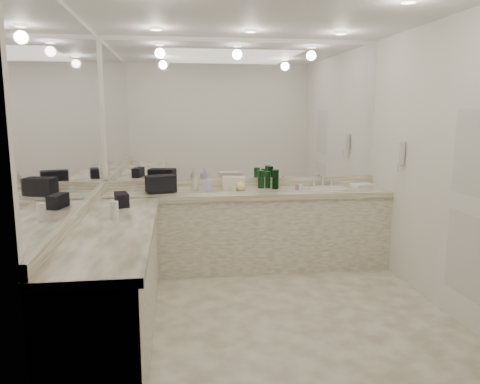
{
  "coord_description": "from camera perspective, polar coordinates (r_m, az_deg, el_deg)",
  "views": [
    {
      "loc": [
        -0.78,
        -3.95,
        1.78
      ],
      "look_at": [
        -0.19,
        0.4,
        1.02
      ],
      "focal_mm": 35.0,
      "sensor_mm": 36.0,
      "label": 1
    }
  ],
  "objects": [
    {
      "name": "floor",
      "position": [
        4.4,
        3.21,
        -14.1
      ],
      "size": [
        3.2,
        3.2,
        0.0
      ],
      "primitive_type": "plane",
      "color": "beige",
      "rests_on": "ground"
    },
    {
      "name": "ceiling",
      "position": [
        4.11,
        3.58,
        21.29
      ],
      "size": [
        3.2,
        3.2,
        0.0
      ],
      "primitive_type": "plane",
      "color": "white",
      "rests_on": "floor"
    },
    {
      "name": "wall_back",
      "position": [
        5.52,
        0.38,
        4.81
      ],
      "size": [
        3.2,
        0.02,
        2.6
      ],
      "primitive_type": "cube",
      "color": "white",
      "rests_on": "floor"
    },
    {
      "name": "wall_left",
      "position": [
        4.06,
        -19.38,
        2.43
      ],
      "size": [
        0.02,
        3.0,
        2.6
      ],
      "primitive_type": "cube",
      "color": "white",
      "rests_on": "floor"
    },
    {
      "name": "wall_right",
      "position": [
        4.63,
        23.22,
        3.05
      ],
      "size": [
        0.02,
        3.0,
        2.6
      ],
      "primitive_type": "cube",
      "color": "white",
      "rests_on": "floor"
    },
    {
      "name": "vanity_back_base",
      "position": [
        5.38,
        0.82,
        -4.85
      ],
      "size": [
        3.2,
        0.6,
        0.84
      ],
      "primitive_type": "cube",
      "color": "silver",
      "rests_on": "floor"
    },
    {
      "name": "vanity_back_top",
      "position": [
        5.28,
        0.85,
        -0.14
      ],
      "size": [
        3.2,
        0.64,
        0.06
      ],
      "primitive_type": "cube",
      "color": "beige",
      "rests_on": "vanity_back_base"
    },
    {
      "name": "vanity_left_base",
      "position": [
        3.93,
        -15.15,
        -10.84
      ],
      "size": [
        0.6,
        2.4,
        0.84
      ],
      "primitive_type": "cube",
      "color": "silver",
      "rests_on": "floor"
    },
    {
      "name": "vanity_left_top",
      "position": [
        3.79,
        -15.31,
        -4.46
      ],
      "size": [
        0.64,
        2.42,
        0.06
      ],
      "primitive_type": "cube",
      "color": "beige",
      "rests_on": "vanity_left_base"
    },
    {
      "name": "backsplash_back",
      "position": [
        5.55,
        0.4,
        1.18
      ],
      "size": [
        3.2,
        0.04,
        0.1
      ],
      "primitive_type": "cube",
      "color": "beige",
      "rests_on": "vanity_back_top"
    },
    {
      "name": "backsplash_left",
      "position": [
        4.11,
        -18.83,
        -2.4
      ],
      "size": [
        0.04,
        3.0,
        0.1
      ],
      "primitive_type": "cube",
      "color": "beige",
      "rests_on": "vanity_left_top"
    },
    {
      "name": "mirror_back",
      "position": [
        5.49,
        0.4,
        9.74
      ],
      "size": [
        3.12,
        0.01,
        1.55
      ],
      "primitive_type": "cube",
      "color": "white",
      "rests_on": "wall_back"
    },
    {
      "name": "mirror_left",
      "position": [
        4.03,
        -19.6,
        9.15
      ],
      "size": [
        0.01,
        2.92,
        1.55
      ],
      "primitive_type": "cube",
      "color": "white",
      "rests_on": "wall_left"
    },
    {
      "name": "sink",
      "position": [
        5.5,
        10.66,
        0.36
      ],
      "size": [
        0.44,
        0.44,
        0.03
      ],
      "primitive_type": "cylinder",
      "color": "white",
      "rests_on": "vanity_back_top"
    },
    {
      "name": "faucet",
      "position": [
        5.69,
        10.02,
        1.45
      ],
      "size": [
        0.24,
        0.16,
        0.14
      ],
      "primitive_type": "cube",
      "color": "silver",
      "rests_on": "vanity_back_top"
    },
    {
      "name": "wall_phone",
      "position": [
        5.22,
        18.9,
        4.54
      ],
      "size": [
        0.06,
        0.1,
        0.24
      ],
      "primitive_type": "cube",
      "color": "white",
      "rests_on": "wall_right"
    },
    {
      "name": "door",
      "position": [
        4.24,
        26.28,
        -1.15
      ],
      "size": [
        0.02,
        0.82,
        2.1
      ],
      "primitive_type": "cube",
      "color": "white",
      "rests_on": "wall_right"
    },
    {
      "name": "black_toiletry_bag",
      "position": [
        5.2,
        -9.63,
        0.9
      ],
      "size": [
        0.35,
        0.27,
        0.18
      ],
      "primitive_type": "cube",
      "rotation": [
        0.0,
        0.0,
        0.25
      ],
      "color": "black",
      "rests_on": "vanity_back_top"
    },
    {
      "name": "black_bag_spill",
      "position": [
        4.54,
        -14.22,
        -0.85
      ],
      "size": [
        0.16,
        0.26,
        0.13
      ],
      "primitive_type": "cube",
      "rotation": [
        0.0,
        0.0,
        0.24
      ],
      "color": "black",
      "rests_on": "vanity_left_top"
    },
    {
      "name": "cream_cosmetic_case",
      "position": [
        5.32,
        -0.75,
        1.08
      ],
      "size": [
        0.27,
        0.19,
        0.15
      ],
      "primitive_type": "cube",
      "rotation": [
        0.0,
        0.0,
        -0.12
      ],
      "color": "silver",
      "rests_on": "vanity_back_top"
    },
    {
      "name": "hand_towel",
      "position": [
        5.69,
        14.72,
        0.78
      ],
      "size": [
        0.28,
        0.21,
        0.04
      ],
      "primitive_type": "cube",
      "rotation": [
        0.0,
        0.0,
        0.21
      ],
      "color": "white",
      "rests_on": "vanity_back_top"
    },
    {
      "name": "lotion_left",
      "position": [
        4.0,
        -15.08,
        -2.09
      ],
      "size": [
        0.07,
        0.07,
        0.16
      ],
      "primitive_type": "cylinder",
      "color": "white",
      "rests_on": "vanity_left_top"
    },
    {
      "name": "soap_bottle_a",
      "position": [
        5.28,
        -5.51,
        1.21
      ],
      "size": [
        0.08,
        0.08,
        0.19
      ],
      "primitive_type": "imported",
      "rotation": [
        0.0,
        0.0,
        0.09
      ],
      "color": "beige",
      "rests_on": "vanity_back_top"
    },
    {
      "name": "soap_bottle_b",
      "position": [
        5.23,
        -3.97,
        1.15
      ],
      "size": [
        0.11,
        0.11,
        0.19
      ],
      "primitive_type": "imported",
      "rotation": [
        0.0,
        0.0,
        -0.27
      ],
      "color": "silver",
      "rests_on": "vanity_back_top"
    },
    {
      "name": "soap_bottle_c",
      "position": [
        5.26,
        0.03,
        0.95
      ],
      "size": [
        0.15,
        0.15,
        0.14
      ],
      "primitive_type": "imported",
      "rotation": [
        0.0,
        0.0,
        0.43
      ],
      "color": "#FFED96",
      "rests_on": "vanity_back_top"
    },
    {
      "name": "green_bottle_0",
      "position": [
        5.38,
        4.33,
        1.53
      ],
      "size": [
        0.07,
        0.07,
        0.22
      ],
      "primitive_type": "cylinder",
      "color": "#165022",
      "rests_on": "vanity_back_top"
    },
    {
      "name": "green_bottle_1",
      "position": [
        5.44,
        2.58,
        1.56
      ],
      "size": [
        0.07,
        0.07,
        0.21
      ],
      "primitive_type": "cylinder",
      "color": "#165022",
      "rests_on": "vanity_back_top"
    },
    {
      "name": "green_bottle_2",
      "position": [
        5.45,
        3.42,
        1.5
      ],
      "size": [
        0.06,
        0.06,
        0.19
      ],
      "primitive_type": "cylinder",
      "color": "#165022",
      "rests_on": "vanity_back_top"
    },
    {
      "name": "green_bottle_3",
      "position": [
        5.45,
        4.37,
        1.63
      ],
      "size": [
        0.07,
        0.07,
        0.22
      ],
      "primitive_type": "cylinder",
      "color": "#165022",
      "rests_on": "vanity_back_top"
    },
    {
      "name": "amenity_bottle_0",
      "position": [
        5.26,
        -10.51,
        0.71
      ],
      "size": [
        0.04,
        0.04,
        0.13
      ],
      "primitive_type": "cylinder",
      "color": "#E0B28C",
      "rests_on": "vanity_back_top"
    },
    {
      "name": "amenity_bottle_1",
      "position": [
        5.21,
        -0.79,
        0.41
      ],
      "size": [
        0.06,
        0.06,
        0.06
      ],
      "primitive_type": "cylinder",
      "color": "white",
      "rests_on": "vanity_back_top"
    },
    {
      "name": "amenity_bottle_2",
      "position": [
        5.35,
        7.0,
        0.59
      ],
      "size": [
        0.05,
        0.05,
        0.06
      ],
      "primitive_type": "cylinder",
      "color": "#9966B2",
      "rests_on": "vanity_back_top"
    },
    {
      "name": "amenity_bottle_3",
      "position": [
        5.35,
        -12.77,
        0.47
      ],
      "size": [
        0.04,
        0.04,
        0.07
      ],
      "primitive_type": "cylinder",
      "color": "silver",
      "rests_on": "vanity_back_top"
    },
    {
      "name": "amenity_bottle_4",
      "position": [
        5.36,
        7.26,
        0.63
      ],
      "size": [
        0.06,
        0.06,
        0.07
      ],
      "primitive_type": "cylinder",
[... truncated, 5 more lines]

